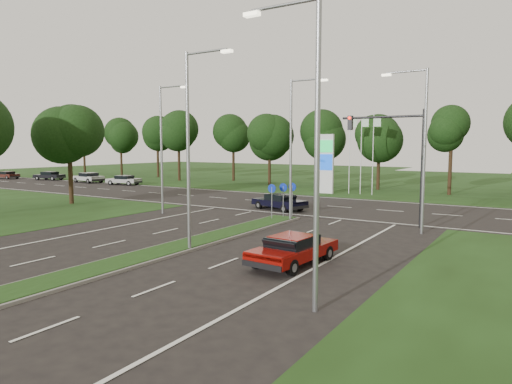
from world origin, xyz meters
The scene contains 20 objects.
ground centered at (0.00, 0.00, 0.00)m, with size 160.00×160.00×0.00m, color black.
verge_far centered at (0.00, 55.00, 0.00)m, with size 160.00×50.00×0.02m, color #1B3311.
cross_road centered at (0.00, 24.00, 0.00)m, with size 160.00×12.00×0.02m, color black.
median_kerb centered at (0.00, 4.00, 0.06)m, with size 2.00×26.00×0.12m, color slate.
streetlight_median_near centered at (1.00, 6.00, 5.08)m, with size 2.53×0.22×9.00m.
streetlight_median_far centered at (1.00, 16.00, 5.08)m, with size 2.53×0.22×9.00m.
streetlight_left_far centered at (-8.30, 14.00, 5.08)m, with size 2.53×0.22×9.00m.
streetlight_right_far centered at (8.80, 16.00, 5.08)m, with size 2.53×0.22×9.00m.
streetlight_right_near centered at (8.80, 2.00, 5.08)m, with size 2.53×0.22×9.00m.
traffic_signal centered at (7.19, 18.00, 4.65)m, with size 5.10×0.42×7.00m.
median_signs centered at (0.00, 16.40, 1.71)m, with size 1.16×1.76×2.38m.
gas_pylon centered at (-3.79, 33.05, 3.20)m, with size 5.80×1.26×8.00m.
tree_left_far centered at (-17.90, 13.93, 6.11)m, with size 5.20×5.20×8.86m.
treeline_far centered at (0.10, 39.93, 6.83)m, with size 6.00×6.00×9.90m.
red_sedan centered at (6.00, 6.39, 0.66)m, with size 2.16×4.58×1.23m.
navy_sedan centered at (-2.24, 19.99, 0.65)m, with size 4.71×3.02×1.20m.
far_car_a centered at (-29.29, 29.00, 0.64)m, with size 4.45×2.62×1.20m.
far_car_b centered at (-36.01, 29.00, 0.71)m, with size 4.78×2.44×1.33m.
far_car_c centered at (-44.49, 29.00, 0.65)m, with size 4.48×2.68×1.21m.
far_car_d centered at (-51.86, 27.12, 0.59)m, with size 3.90×1.81×1.10m.
Camera 1 is at (14.44, -9.95, 4.87)m, focal length 32.00 mm.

